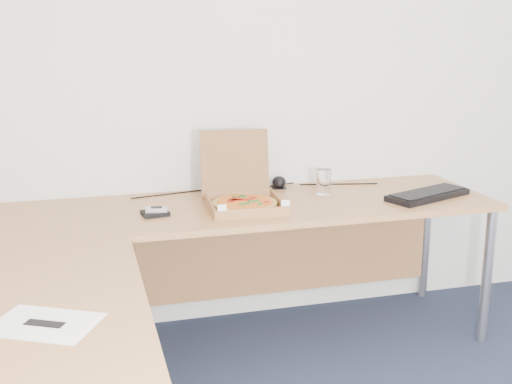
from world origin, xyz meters
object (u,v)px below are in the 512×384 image
object	(u,v)px
desk	(188,244)
keyboard	(428,195)
pizza_box	(244,200)
wallet	(155,213)
drinking_glass	(324,182)

from	to	relation	value
desk	keyboard	size ratio (longest dim) A/B	5.44
pizza_box	wallet	distance (m)	0.42
desk	drinking_glass	bearing A→B (deg)	33.12
drinking_glass	keyboard	xyz separation A→B (m)	(0.48, -0.21, -0.05)
desk	keyboard	world-z (taller)	keyboard
desk	pizza_box	bearing A→B (deg)	48.05
drinking_glass	keyboard	size ratio (longest dim) A/B	0.28
wallet	pizza_box	bearing A→B (deg)	-6.87
pizza_box	wallet	bearing A→B (deg)	-174.30
keyboard	desk	bearing A→B (deg)	172.75
drinking_glass	keyboard	world-z (taller)	drinking_glass
desk	wallet	world-z (taller)	wallet
wallet	desk	bearing A→B (deg)	-84.81
keyboard	wallet	bearing A→B (deg)	157.17
pizza_box	drinking_glass	world-z (taller)	pizza_box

